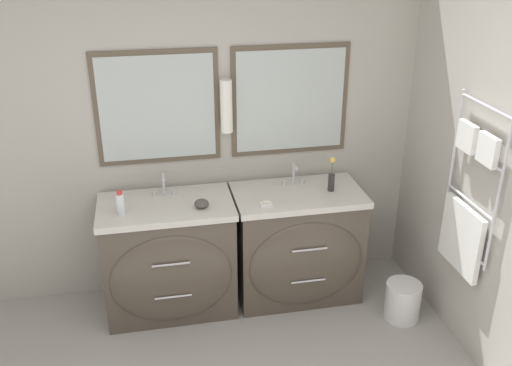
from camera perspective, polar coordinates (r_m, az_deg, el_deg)
The scene contains 11 objects.
wall_back at distance 4.15m, azimuth -7.66°, elevation 5.73°, with size 5.14×0.17×2.60m.
wall_right at distance 3.66m, azimuth 23.03°, elevation 1.13°, with size 0.13×4.14×2.60m.
vanity_left at distance 4.18m, azimuth -8.64°, elevation -7.49°, with size 0.94×0.62×0.85m.
vanity_right at distance 4.31m, azimuth 4.22°, elevation -6.22°, with size 0.94×0.62×0.85m.
faucet_left at distance 4.10m, azimuth -9.23°, elevation -0.26°, with size 0.17×0.11×0.17m.
faucet_right at distance 4.23m, azimuth 3.81°, elevation 0.81°, with size 0.17×0.11×0.17m.
toiletry_bottle at distance 3.90m, azimuth -13.41°, elevation -1.99°, with size 0.06×0.06×0.17m.
amenity_bowl at distance 3.91m, azimuth -5.47°, elevation -2.06°, with size 0.10×0.10×0.06m.
flower_vase at distance 4.15m, azimuth 7.56°, elevation 0.54°, with size 0.05×0.05×0.26m.
soap_dish at distance 3.92m, azimuth 1.02°, elevation -2.10°, with size 0.08×0.06×0.04m.
waste_bin at distance 4.34m, azimuth 14.46°, elevation -11.28°, with size 0.26×0.26×0.28m.
Camera 1 is at (-0.22, -1.81, 2.62)m, focal length 40.00 mm.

